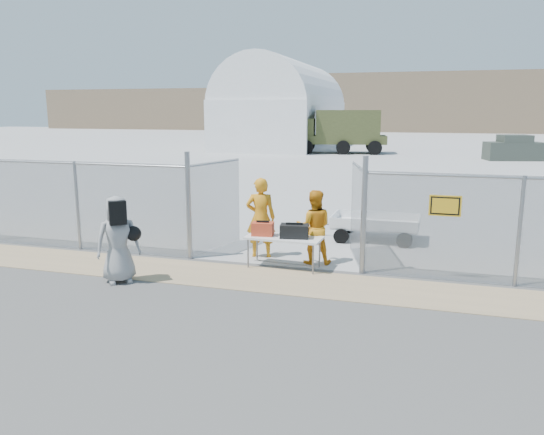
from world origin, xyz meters
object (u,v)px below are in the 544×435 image
(folding_table, at_px, (284,252))
(visitor, at_px, (118,240))
(utility_trailer, at_px, (375,227))
(security_worker_right, at_px, (314,227))
(security_worker_left, at_px, (261,218))

(folding_table, relative_size, visitor, 0.94)
(utility_trailer, bearing_deg, security_worker_right, -112.43)
(folding_table, xyz_separation_m, security_worker_left, (-0.76, 0.71, 0.59))
(folding_table, height_order, visitor, visitor)
(folding_table, xyz_separation_m, visitor, (-2.93, -1.87, 0.53))
(folding_table, relative_size, utility_trailer, 0.56)
(security_worker_left, xyz_separation_m, utility_trailer, (2.43, 2.43, -0.59))
(security_worker_right, xyz_separation_m, visitor, (-3.48, -2.41, 0.04))
(visitor, height_order, utility_trailer, visitor)
(security_worker_left, bearing_deg, security_worker_right, 159.59)
(security_worker_left, height_order, utility_trailer, security_worker_left)
(security_worker_left, distance_m, visitor, 3.38)
(security_worker_right, relative_size, visitor, 0.96)
(security_worker_right, bearing_deg, folding_table, 31.49)
(visitor, bearing_deg, security_worker_left, 10.03)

